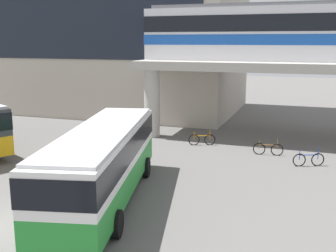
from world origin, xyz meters
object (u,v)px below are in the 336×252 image
station_building (111,10)px  bus_main (103,157)px  bicycle_blue (309,160)px  train (336,31)px  bicycle_orange (202,140)px  bicycle_brown (268,149)px

station_building → bus_main: 26.64m
station_building → bicycle_blue: size_ratio=14.96×
train → bicycle_orange: size_ratio=15.36×
bus_main → bicycle_orange: 11.16m
train → bicycle_blue: size_ratio=15.61×
station_building → bus_main: station_building is taller
bicycle_orange → bicycle_blue: bearing=-21.3°
bus_main → station_building: bearing=115.6°
station_building → bicycle_blue: station_building is taller
train → station_building: bearing=158.3°
train → bicycle_brown: train is taller
station_building → train: station_building is taller
bicycle_orange → station_building: bearing=136.0°
bicycle_brown → bicycle_orange: same height
station_building → bicycle_orange: 19.69m
bicycle_brown → bicycle_orange: bearing=166.4°
station_building → bicycle_blue: bearing=-37.4°
bus_main → bicycle_orange: size_ratio=6.72×
bus_main → bicycle_brown: bearing=59.6°
bicycle_blue → bus_main: bearing=-134.3°
station_building → bicycle_orange: (12.47, -12.04, -9.33)m
bicycle_blue → bicycle_orange: bearing=158.7°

